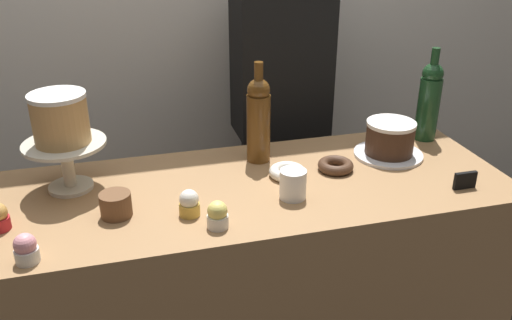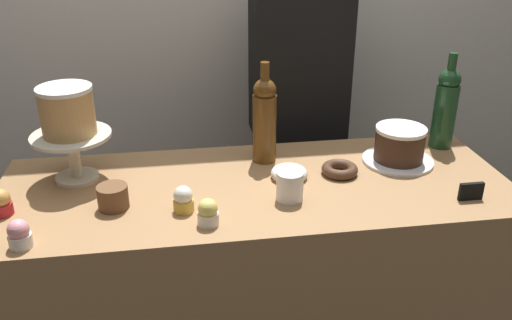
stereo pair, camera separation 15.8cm
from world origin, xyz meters
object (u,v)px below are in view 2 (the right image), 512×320
Objects in this scene: white_layer_cake at (67,111)px; wine_bottle_green at (446,106)px; price_sign_chalkboard at (471,191)px; cake_stand_pedestal at (73,149)px; cupcake_strawberry at (19,234)px; cupcake_caramel at (1,203)px; cupcake_lemon at (208,213)px; cupcake_vanilla at (183,200)px; chocolate_round_cake at (400,144)px; coffee_cup_ceramic at (290,186)px; donut_sugar at (289,173)px; donut_chocolate at (340,169)px; barista_figure at (297,134)px; wine_bottle_amber at (265,118)px; cookie_stack at (113,197)px.

wine_bottle_green is at bearing 3.32° from white_layer_cake.
cake_stand_pedestal is at bearing 165.00° from price_sign_chalkboard.
cupcake_strawberry is 1.00× the size of cupcake_caramel.
wine_bottle_green is at bearing 3.32° from cake_stand_pedestal.
cake_stand_pedestal is 3.14× the size of cupcake_lemon.
wine_bottle_green is at bearing 19.23° from cupcake_vanilla.
coffee_cup_ceramic is at bearing -154.54° from chocolate_round_cake.
donut_sugar is (0.80, 0.09, -0.02)m from cupcake_caramel.
coffee_cup_ceramic is (0.24, 0.10, 0.01)m from cupcake_lemon.
donut_chocolate is at bearing 35.50° from coffee_cup_ceramic.
chocolate_round_cake is at bearing -65.02° from barista_figure.
donut_chocolate is at bearing -88.64° from barista_figure.
cupcake_lemon is 0.48m from donut_chocolate.
wine_bottle_amber is at bearing 95.72° from coffee_cup_ceramic.
cupcake_lemon reaches higher than donut_sugar.
cupcake_strawberry is at bearing -164.13° from cupcake_vanilla.
barista_figure is (-0.33, 0.75, -0.11)m from price_sign_chalkboard.
cupcake_strawberry is 0.41m from cupcake_vanilla.
white_layer_cake reaches higher than cupcake_lemon.
cookie_stack is at bearing -57.23° from cake_stand_pedestal.
donut_chocolate is at bearing 28.70° from cupcake_lemon.
cupcake_lemon is at bearing -52.44° from cupcake_vanilla.
barista_figure is (0.95, 0.63, -0.12)m from cupcake_caramel.
donut_sugar is at bearing 156.55° from price_sign_chalkboard.
white_layer_cake is 0.48× the size of wine_bottle_amber.
white_layer_cake is at bearing 122.77° from cookie_stack.
cupcake_vanilla is 0.19m from cookie_stack.
wine_bottle_green is 0.67m from coffee_cup_ceramic.
barista_figure is at bearing 44.31° from cookie_stack.
price_sign_chalkboard is (1.28, -0.11, -0.01)m from cupcake_caramel.
donut_sugar is 1.32× the size of coffee_cup_ceramic.
price_sign_chalkboard is at bearing -5.08° from cupcake_caramel.
barista_figure is at bearing 29.89° from white_layer_cake.
wine_bottle_amber is at bearing 4.85° from cake_stand_pedestal.
cupcake_caramel is (-1.18, -0.15, -0.03)m from chocolate_round_cake.
cake_stand_pedestal is 0.72× the size of wine_bottle_green.
donut_chocolate is at bearing 8.89° from cookie_stack.
white_layer_cake is 1.02m from chocolate_round_cake.
cupcake_vanilla is 0.36m from donut_sugar.
cupcake_caramel is (-1.37, -0.25, -0.11)m from wine_bottle_green.
chocolate_round_cake is at bearing -10.78° from wine_bottle_amber.
cookie_stack is at bearing 173.92° from price_sign_chalkboard.
donut_sugar is at bearing -8.17° from cake_stand_pedestal.
donut_sugar is at bearing 11.23° from cookie_stack.
price_sign_chalkboard is (-0.09, -0.37, -0.12)m from wine_bottle_green.
wine_bottle_green reaches higher than donut_sugar.
cupcake_strawberry and cupcake_caramel have the same top height.
white_layer_cake reaches higher than cookie_stack.
cupcake_lemon is (-0.21, -0.37, -0.11)m from wine_bottle_amber.
barista_figure is (0.87, 0.80, -0.12)m from cupcake_strawberry.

